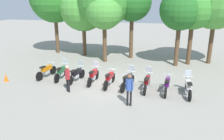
{
  "coord_description": "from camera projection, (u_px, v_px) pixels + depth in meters",
  "views": [
    {
      "loc": [
        3.73,
        -13.16,
        5.42
      ],
      "look_at": [
        0.0,
        0.5,
        0.9
      ],
      "focal_mm": 35.85,
      "sensor_mm": 36.0,
      "label": 1
    }
  ],
  "objects": [
    {
      "name": "tree_5",
      "position": [
        180.0,
        10.0,
        17.62
      ],
      "size": [
        3.27,
        3.27,
        6.24
      ],
      "color": "brown",
      "rests_on": "ground_plane"
    },
    {
      "name": "motorcycle_5",
      "position": [
        128.0,
        80.0,
        14.08
      ],
      "size": [
        0.72,
        2.17,
        1.37
      ],
      "rotation": [
        0.0,
        0.0,
        1.4
      ],
      "color": "black",
      "rests_on": "ground_plane"
    },
    {
      "name": "traffic_cone",
      "position": [
        6.0,
        77.0,
        15.32
      ],
      "size": [
        0.32,
        0.32,
        0.55
      ],
      "primitive_type": "cone",
      "color": "orange",
      "rests_on": "ground_plane"
    },
    {
      "name": "motorcycle_0",
      "position": [
        47.0,
        70.0,
        16.06
      ],
      "size": [
        0.66,
        2.18,
        0.99
      ],
      "rotation": [
        0.0,
        0.0,
        1.44
      ],
      "color": "black",
      "rests_on": "ground_plane"
    },
    {
      "name": "motorcycle_7",
      "position": [
        167.0,
        85.0,
        13.41
      ],
      "size": [
        0.62,
        2.19,
        0.99
      ],
      "rotation": [
        0.0,
        0.0,
        1.52
      ],
      "color": "black",
      "rests_on": "ground_plane"
    },
    {
      "name": "tree_6",
      "position": [
        194.0,
        7.0,
        17.98
      ],
      "size": [
        3.62,
        3.62,
        6.6
      ],
      "color": "brown",
      "rests_on": "ground_plane"
    },
    {
      "name": "motorcycle_1",
      "position": [
        62.0,
        72.0,
        15.74
      ],
      "size": [
        0.62,
        2.19,
        1.37
      ],
      "rotation": [
        0.0,
        0.0,
        1.62
      ],
      "color": "black",
      "rests_on": "ground_plane"
    },
    {
      "name": "ground_plane",
      "position": [
        110.0,
        85.0,
        14.68
      ],
      "size": [
        80.0,
        80.0,
        0.0
      ],
      "primitive_type": "plane",
      "color": "gray"
    },
    {
      "name": "motorcycle_4",
      "position": [
        110.0,
        78.0,
        14.45
      ],
      "size": [
        0.62,
        2.19,
        0.99
      ],
      "rotation": [
        0.0,
        0.0,
        1.54
      ],
      "color": "black",
      "rests_on": "ground_plane"
    },
    {
      "name": "motorcycle_6",
      "position": [
        147.0,
        82.0,
        13.79
      ],
      "size": [
        0.62,
        2.19,
        1.37
      ],
      "rotation": [
        0.0,
        0.0,
        1.54
      ],
      "color": "black",
      "rests_on": "ground_plane"
    },
    {
      "name": "tree_3",
      "position": [
        104.0,
        11.0,
        18.94
      ],
      "size": [
        3.21,
        3.21,
        6.07
      ],
      "color": "brown",
      "rests_on": "ground_plane"
    },
    {
      "name": "motorcycle_8",
      "position": [
        188.0,
        87.0,
        13.05
      ],
      "size": [
        0.62,
        2.19,
        1.37
      ],
      "rotation": [
        0.0,
        0.0,
        1.65
      ],
      "color": "black",
      "rests_on": "ground_plane"
    },
    {
      "name": "tree_4",
      "position": [
        132.0,
        2.0,
        19.97
      ],
      "size": [
        3.5,
        3.5,
        6.92
      ],
      "color": "brown",
      "rests_on": "ground_plane"
    },
    {
      "name": "tree_1",
      "position": [
        83.0,
        8.0,
        21.29
      ],
      "size": [
        4.49,
        4.49,
        6.87
      ],
      "color": "brown",
      "rests_on": "ground_plane"
    },
    {
      "name": "motorcycle_3",
      "position": [
        93.0,
        75.0,
        15.01
      ],
      "size": [
        0.62,
        2.19,
        1.37
      ],
      "rotation": [
        0.0,
        0.0,
        1.6
      ],
      "color": "black",
      "rests_on": "ground_plane"
    },
    {
      "name": "motorcycle_2",
      "position": [
        76.0,
        74.0,
        15.24
      ],
      "size": [
        0.67,
        2.18,
        1.37
      ],
      "rotation": [
        0.0,
        0.0,
        1.44
      ],
      "color": "black",
      "rests_on": "ground_plane"
    },
    {
      "name": "tree_7",
      "position": [
        217.0,
        0.0,
        18.1
      ],
      "size": [
        4.69,
        4.69,
        7.66
      ],
      "color": "brown",
      "rests_on": "ground_plane"
    },
    {
      "name": "person_1",
      "position": [
        68.0,
        76.0,
        13.37
      ],
      "size": [
        0.38,
        0.31,
        1.68
      ],
      "rotation": [
        0.0,
        0.0,
        1.0
      ],
      "color": "black",
      "rests_on": "ground_plane"
    },
    {
      "name": "person_0",
      "position": [
        129.0,
        87.0,
        11.58
      ],
      "size": [
        0.41,
        0.25,
        1.76
      ],
      "rotation": [
        0.0,
        0.0,
        1.66
      ],
      "color": "black",
      "rests_on": "ground_plane"
    }
  ]
}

